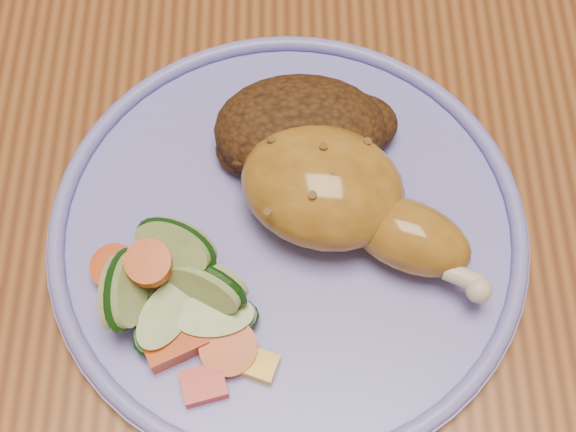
{
  "coord_description": "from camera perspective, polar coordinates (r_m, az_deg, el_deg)",
  "views": [
    {
      "loc": [
        -0.02,
        -0.29,
        1.19
      ],
      "look_at": [
        -0.02,
        -0.08,
        0.78
      ],
      "focal_mm": 50.0,
      "sensor_mm": 36.0,
      "label": 1
    }
  ],
  "objects": [
    {
      "name": "plate",
      "position": [
        0.48,
        0.0,
        -1.15
      ],
      "size": [
        0.28,
        0.28,
        0.01
      ],
      "primitive_type": "cylinder",
      "color": "#7879DD",
      "rests_on": "dining_table"
    },
    {
      "name": "ground",
      "position": [
        1.22,
        1.07,
        -13.33
      ],
      "size": [
        4.0,
        4.0,
        0.0
      ],
      "primitive_type": "plane",
      "color": "brown",
      "rests_on": "ground"
    },
    {
      "name": "plate_rim",
      "position": [
        0.47,
        0.0,
        -0.56
      ],
      "size": [
        0.28,
        0.28,
        0.01
      ],
      "primitive_type": "torus",
      "color": "#7879DD",
      "rests_on": "plate"
    },
    {
      "name": "dining_table",
      "position": [
        0.6,
        2.13,
        2.19
      ],
      "size": [
        0.9,
        1.4,
        0.75
      ],
      "color": "brown",
      "rests_on": "ground"
    },
    {
      "name": "vegetable_pile",
      "position": [
        0.45,
        -8.34,
        -5.36
      ],
      "size": [
        0.11,
        0.11,
        0.05
      ],
      "color": "#A50A05",
      "rests_on": "plate"
    },
    {
      "name": "chicken_leg",
      "position": [
        0.46,
        3.95,
        1.25
      ],
      "size": [
        0.15,
        0.12,
        0.05
      ],
      "color": "#AF7824",
      "rests_on": "plate"
    },
    {
      "name": "rice_pilaf",
      "position": [
        0.49,
        1.14,
        6.12
      ],
      "size": [
        0.11,
        0.08,
        0.05
      ],
      "color": "#3F240F",
      "rests_on": "plate"
    }
  ]
}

